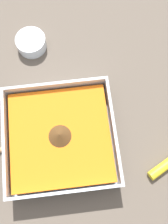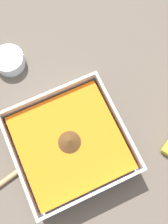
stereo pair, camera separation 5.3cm
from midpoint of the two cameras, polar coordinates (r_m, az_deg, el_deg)
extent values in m
plane|color=brown|center=(0.62, -9.71, -6.84)|extent=(4.00, 4.00, 0.00)
cube|color=silver|center=(0.61, -5.44, -7.74)|extent=(0.24, 0.24, 0.01)
cube|color=silver|center=(0.56, -0.96, -17.82)|extent=(0.24, 0.01, 0.06)
cube|color=silver|center=(0.61, -10.01, 2.74)|extent=(0.24, 0.01, 0.06)
cube|color=silver|center=(0.59, -16.38, -11.56)|extent=(0.01, 0.23, 0.06)
cube|color=silver|center=(0.58, 4.73, -2.51)|extent=(0.01, 0.23, 0.06)
cube|color=orange|center=(0.58, -5.67, -7.34)|extent=(0.22, 0.22, 0.04)
cone|color=#4C3319|center=(0.55, -5.97, -6.81)|extent=(0.05, 0.05, 0.02)
cylinder|color=silver|center=(0.69, -18.12, 10.27)|extent=(0.08, 0.08, 0.03)
cylinder|color=#4C3319|center=(0.70, -18.03, 10.15)|extent=(0.07, 0.07, 0.02)
camera|label=1|loc=(0.03, 87.39, 8.56)|focal=42.00mm
camera|label=2|loc=(0.03, -92.61, -8.56)|focal=42.00mm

